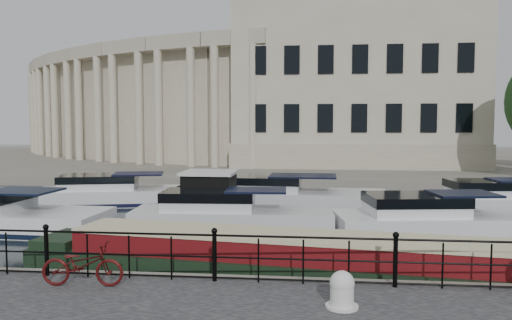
{
  "coord_description": "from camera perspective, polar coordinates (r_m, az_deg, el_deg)",
  "views": [
    {
      "loc": [
        2.09,
        -13.17,
        4.11
      ],
      "look_at": [
        0.5,
        2.0,
        3.0
      ],
      "focal_mm": 35.0,
      "sensor_mm": 36.0,
      "label": 1
    }
  ],
  "objects": [
    {
      "name": "narrowboat",
      "position": [
        13.59,
        3.86,
        -11.84
      ],
      "size": [
        15.07,
        4.0,
        1.55
      ],
      "rotation": [
        0.0,
        0.0,
        -0.14
      ],
      "color": "black",
      "rests_on": "ground_plane"
    },
    {
      "name": "civic_building",
      "position": [
        48.07,
        2.3,
        7.65
      ],
      "size": [
        53.55,
        31.84,
        16.85
      ],
      "color": "#ADA38C",
      "rests_on": "far_bank"
    },
    {
      "name": "harbour_hut",
      "position": [
        21.32,
        -5.31,
        -4.37
      ],
      "size": [
        3.06,
        2.56,
        2.19
      ],
      "rotation": [
        0.0,
        0.0,
        -0.02
      ],
      "color": "#6B665B",
      "rests_on": "ground_plane"
    },
    {
      "name": "bicycle",
      "position": [
        11.79,
        -19.21,
        -11.24
      ],
      "size": [
        1.85,
        0.75,
        0.95
      ],
      "primitive_type": "imported",
      "rotation": [
        0.0,
        0.0,
        1.64
      ],
      "color": "#420B0C",
      "rests_on": "near_quay"
    },
    {
      "name": "far_bank",
      "position": [
        52.36,
        3.67,
        -0.05
      ],
      "size": [
        120.0,
        42.0,
        0.55
      ],
      "primitive_type": "cube",
      "color": "#6B665B",
      "rests_on": "ground_plane"
    },
    {
      "name": "railing",
      "position": [
        11.5,
        -4.77,
        -10.51
      ],
      "size": [
        24.14,
        0.14,
        1.22
      ],
      "color": "black",
      "rests_on": "near_quay"
    },
    {
      "name": "ground_plane",
      "position": [
        13.96,
        -2.97,
        -12.97
      ],
      "size": [
        160.0,
        160.0,
        0.0
      ],
      "primitive_type": "plane",
      "color": "black",
      "rests_on": "ground"
    },
    {
      "name": "mooring_bollard",
      "position": [
        10.12,
        9.81,
        -14.46
      ],
      "size": [
        0.64,
        0.64,
        0.72
      ],
      "color": "silver",
      "rests_on": "near_quay"
    },
    {
      "name": "cabin_cruisers",
      "position": [
        22.11,
        -1.94,
        -5.59
      ],
      "size": [
        27.64,
        10.57,
        1.99
      ],
      "color": "white",
      "rests_on": "ground_plane"
    }
  ]
}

